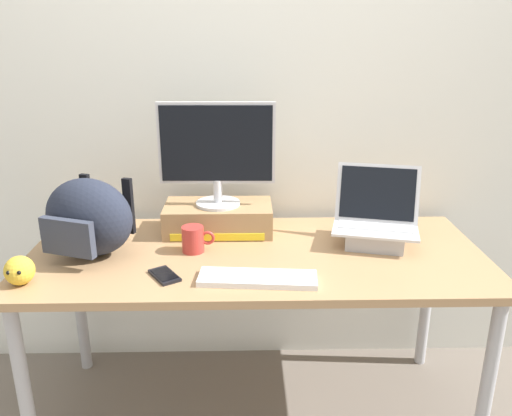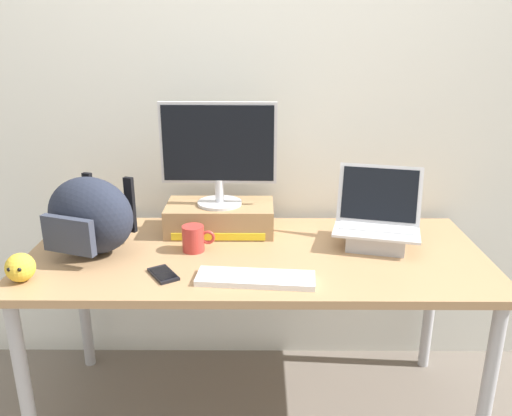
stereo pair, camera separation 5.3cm
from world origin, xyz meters
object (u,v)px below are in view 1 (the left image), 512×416
at_px(desktop_monitor, 217,152).
at_px(plush_toy, 19,270).
at_px(messenger_backpack, 88,218).
at_px(cell_phone, 165,275).
at_px(toner_box_yellow, 218,218).
at_px(open_laptop, 375,228).
at_px(external_keyboard, 257,278).
at_px(coffee_mug, 194,239).

xyz_separation_m(desktop_monitor, plush_toy, (-0.64, -0.47, -0.30)).
bearing_deg(messenger_backpack, cell_phone, -13.08).
distance_m(toner_box_yellow, open_laptop, 0.65).
distance_m(toner_box_yellow, messenger_backpack, 0.53).
relative_size(external_keyboard, coffee_mug, 3.25).
distance_m(desktop_monitor, external_keyboard, 0.59).
xyz_separation_m(toner_box_yellow, plush_toy, (-0.64, -0.47, -0.01)).
relative_size(messenger_backpack, plush_toy, 4.05).
distance_m(desktop_monitor, plush_toy, 0.85).
height_order(toner_box_yellow, plush_toy, toner_box_yellow).
height_order(open_laptop, coffee_mug, open_laptop).
bearing_deg(plush_toy, messenger_backpack, 54.12).
bearing_deg(desktop_monitor, plush_toy, -142.81).
relative_size(desktop_monitor, open_laptop, 1.26).
xyz_separation_m(desktop_monitor, messenger_backpack, (-0.47, -0.23, -0.20)).
bearing_deg(open_laptop, external_keyboard, -132.11).
distance_m(external_keyboard, cell_phone, 0.32).
relative_size(external_keyboard, messenger_backpack, 1.02).
bearing_deg(toner_box_yellow, desktop_monitor, -91.65).
distance_m(desktop_monitor, coffee_mug, 0.37).
bearing_deg(toner_box_yellow, coffee_mug, -112.11).
height_order(desktop_monitor, external_keyboard, desktop_monitor).
xyz_separation_m(messenger_backpack, cell_phone, (0.30, -0.20, -0.14)).
distance_m(toner_box_yellow, desktop_monitor, 0.29).
xyz_separation_m(open_laptop, coffee_mug, (-0.71, -0.07, -0.01)).
xyz_separation_m(desktop_monitor, open_laptop, (0.63, -0.14, -0.28)).
relative_size(cell_phone, plush_toy, 1.49).
xyz_separation_m(toner_box_yellow, external_keyboard, (0.15, -0.47, -0.05)).
xyz_separation_m(messenger_backpack, coffee_mug, (0.39, 0.02, -0.10)).
distance_m(desktop_monitor, messenger_backpack, 0.56).
bearing_deg(plush_toy, coffee_mug, 24.80).
distance_m(messenger_backpack, plush_toy, 0.31).
height_order(toner_box_yellow, external_keyboard, toner_box_yellow).
bearing_deg(messenger_backpack, coffee_mug, 22.76).
height_order(toner_box_yellow, coffee_mug, toner_box_yellow).
xyz_separation_m(toner_box_yellow, desktop_monitor, (-0.00, -0.00, 0.29)).
xyz_separation_m(toner_box_yellow, messenger_backpack, (-0.47, -0.23, 0.09)).
relative_size(coffee_mug, plush_toy, 1.27).
bearing_deg(external_keyboard, cell_phone, 178.02).
relative_size(open_laptop, coffee_mug, 2.95).
bearing_deg(messenger_backpack, toner_box_yellow, 45.90).
relative_size(messenger_backpack, cell_phone, 2.72).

